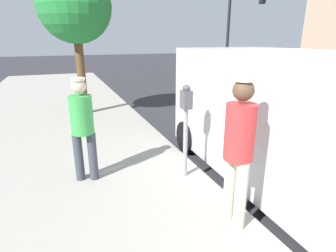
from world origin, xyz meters
name	(u,v)px	position (x,y,z in m)	size (l,w,h in m)	color
ground_plane	(274,186)	(0.00, 0.00, 0.00)	(80.00, 80.00, 0.00)	#2D2D33
sidewalk_slab	(44,235)	(3.50, 0.00, 0.07)	(5.00, 32.00, 0.15)	#9E998E
parking_meter_near	(186,116)	(1.35, -0.63, 1.18)	(0.14, 0.18, 1.52)	gray
pedestrian_in_red	(239,144)	(1.31, 0.70, 1.19)	(0.34, 0.36, 1.79)	beige
pedestrian_in_green	(82,124)	(2.87, -1.10, 1.08)	(0.35, 0.34, 1.64)	#383D47
parked_van	(304,122)	(-0.15, 0.26, 1.15)	(2.25, 5.25, 2.15)	#BCBCC1
traffic_light_corner	(241,17)	(-6.95, -10.90, 3.52)	(2.48, 0.42, 5.20)	black
street_tree	(75,7)	(2.51, -5.39, 3.15)	(2.01, 2.01, 4.03)	brown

